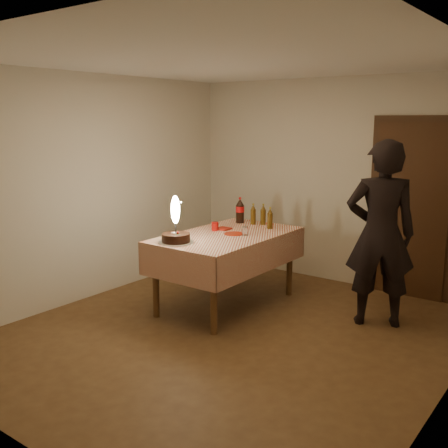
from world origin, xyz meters
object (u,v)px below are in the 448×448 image
at_px(amber_bottle_mid, 263,215).
at_px(photographer, 380,234).
at_px(red_cup, 215,226).
at_px(red_plate, 234,234).
at_px(amber_bottle_right, 270,219).
at_px(clear_cup, 245,231).
at_px(dining_table, 227,244).
at_px(amber_bottle_left, 253,215).
at_px(cola_bottle, 240,210).
at_px(birthday_cake, 176,232).

bearing_deg(amber_bottle_mid, photographer, -7.90).
distance_m(red_cup, photographer, 1.83).
height_order(red_plate, amber_bottle_right, amber_bottle_right).
height_order(clear_cup, amber_bottle_mid, amber_bottle_mid).
bearing_deg(dining_table, amber_bottle_left, 96.69).
relative_size(clear_cup, photographer, 0.05).
bearing_deg(amber_bottle_mid, dining_table, -92.75).
bearing_deg(amber_bottle_right, red_plate, -108.59).
relative_size(dining_table, clear_cup, 19.11).
xyz_separation_m(red_cup, amber_bottle_left, (0.14, 0.57, 0.07)).
relative_size(red_cup, amber_bottle_left, 0.39).
bearing_deg(amber_bottle_right, cola_bottle, 170.34).
distance_m(dining_table, red_plate, 0.14).
xyz_separation_m(birthday_cake, photographer, (1.75, 1.12, 0.01)).
xyz_separation_m(birthday_cake, clear_cup, (0.37, 0.73, -0.07)).
bearing_deg(photographer, amber_bottle_left, 174.48).
xyz_separation_m(dining_table, amber_bottle_right, (0.23, 0.54, 0.23)).
bearing_deg(clear_cup, amber_bottle_left, 115.52).
bearing_deg(amber_bottle_left, dining_table, -83.31).
bearing_deg(clear_cup, cola_bottle, 129.80).
height_order(birthday_cake, red_plate, birthday_cake).
bearing_deg(birthday_cake, red_plate, 70.42).
relative_size(dining_table, amber_bottle_mid, 6.75).
distance_m(red_cup, cola_bottle, 0.57).
bearing_deg(amber_bottle_right, red_cup, -133.22).
xyz_separation_m(dining_table, red_plate, (0.06, 0.05, 0.11)).
height_order(clear_cup, photographer, photographer).
bearing_deg(red_plate, clear_cup, 15.86).
height_order(birthday_cake, amber_bottle_right, birthday_cake).
relative_size(amber_bottle_right, photographer, 0.13).
bearing_deg(amber_bottle_mid, cola_bottle, -165.77).
bearing_deg(cola_bottle, red_plate, -60.89).
xyz_separation_m(amber_bottle_left, amber_bottle_right, (0.30, -0.10, 0.00)).
bearing_deg(amber_bottle_mid, amber_bottle_right, -38.88).
relative_size(amber_bottle_left, photographer, 0.13).
bearing_deg(red_cup, birthday_cake, -87.27).
height_order(clear_cup, cola_bottle, cola_bottle).
bearing_deg(photographer, cola_bottle, 175.64).
bearing_deg(amber_bottle_right, photographer, -2.42).
distance_m(clear_cup, amber_bottle_right, 0.46).
height_order(red_cup, amber_bottle_right, amber_bottle_right).
distance_m(birthday_cake, red_cup, 0.71).
distance_m(amber_bottle_left, amber_bottle_right, 0.32).
bearing_deg(dining_table, birthday_cake, -106.02).
relative_size(red_plate, clear_cup, 2.44).
distance_m(birthday_cake, amber_bottle_mid, 1.35).
xyz_separation_m(red_plate, cola_bottle, (-0.32, 0.57, 0.15)).
height_order(dining_table, cola_bottle, cola_bottle).
xyz_separation_m(dining_table, amber_bottle_mid, (0.03, 0.70, 0.23)).
distance_m(red_cup, clear_cup, 0.41).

